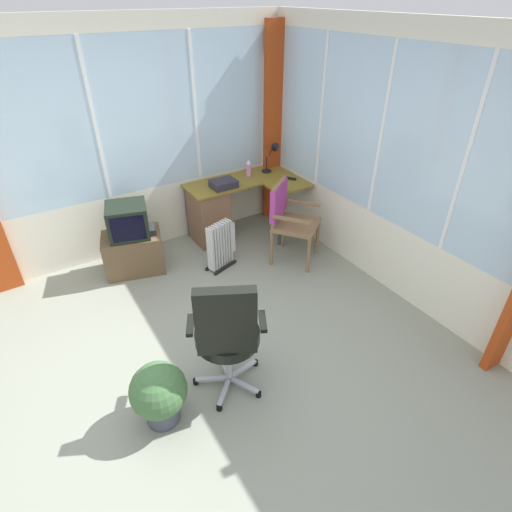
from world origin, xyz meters
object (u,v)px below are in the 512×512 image
Objects in this scene: desk_lamp at (274,153)px; space_heater at (222,245)px; paper_tray at (224,184)px; wooden_armchair at (286,212)px; tv_remote at (290,178)px; desk at (215,211)px; potted_plant at (159,393)px; spray_bottle at (249,168)px; office_chair at (227,332)px; tv_on_stand at (132,242)px.

desk_lamp is 1.46m from space_heater.
paper_tray is (-0.79, -0.09, -0.21)m from desk_lamp.
wooden_armchair is (0.40, -0.75, -0.17)m from paper_tray.
tv_remote is 0.50× the size of paper_tray.
desk is 1.06m from desk_lamp.
potted_plant is (-2.08, -1.35, -0.31)m from wooden_armchair.
spray_bottle is at bearing 105.46° from tv_remote.
desk_lamp reaches higher than office_chair.
office_chair is at bearing -114.80° from desk.
paper_tray is 2.73m from potted_plant.
office_chair is (-1.12, -2.14, -0.13)m from paper_tray.
potted_plant is at bearing -125.89° from desk.
tv_remote is 0.69m from wooden_armchair.
office_chair is at bearing -130.66° from desk_lamp.
desk is 1.12m from tv_on_stand.
tv_remote is 0.26× the size of space_heater.
tv_remote is 0.16× the size of wooden_armchair.
wooden_armchair is 1.15× the size of tv_on_stand.
desk_lamp reaches higher than tv_on_stand.
paper_tray is 0.79m from space_heater.
spray_bottle is 1.16m from space_heater.
space_heater is 2.07m from potted_plant.
tv_remote is 0.14× the size of office_chair.
spray_bottle is (-0.35, 0.06, -0.15)m from desk_lamp.
office_chair reaches higher than desk.
desk is 4.64× the size of paper_tray.
space_heater reaches higher than potted_plant.
potted_plant is (-2.12, -2.25, -0.54)m from spray_bottle.
wooden_armchair reaches higher than space_heater.
desk_lamp is 0.41× the size of wooden_armchair.
desk_lamp is at bearing 65.02° from wooden_armchair.
desk is at bearing 139.61° from paper_tray.
wooden_armchair reaches higher than paper_tray.
potted_plant is at bearing -173.75° from tv_remote.
tv_on_stand reaches higher than potted_plant.
potted_plant is at bearing -102.94° from tv_on_stand.
office_chair is (-1.52, -1.39, 0.04)m from wooden_armchair.
paper_tray is at bearing -161.41° from spray_bottle.
tv_remote is at bearing 36.73° from potted_plant.
office_chair is (-1.57, -2.28, -0.19)m from spray_bottle.
tv_on_stand is (-2.04, 0.17, -0.37)m from tv_remote.
paper_tray reaches higher than tv_remote.
tv_remote reaches higher than desk.
paper_tray is at bearing 51.36° from potted_plant.
space_heater is at bearing -138.99° from spray_bottle.
office_chair reaches higher than tv_on_stand.
space_heater is at bearing 49.46° from potted_plant.
desk_lamp reaches higher than spray_bottle.
spray_bottle is 0.20× the size of office_chair.
space_heater is (-0.33, -0.52, -0.48)m from paper_tray.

